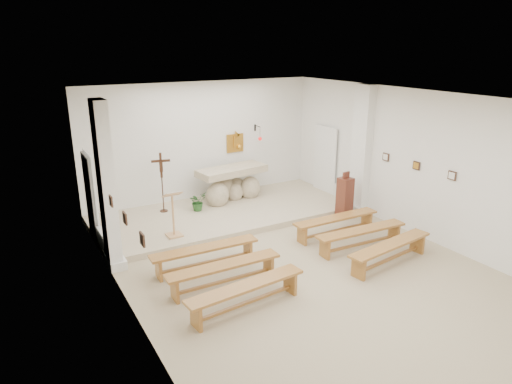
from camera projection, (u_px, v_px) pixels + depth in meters
ground at (300, 267)px, 9.61m from camera, size 7.00×10.00×0.00m
wall_left at (127, 220)px, 7.42m from camera, size 0.02×10.00×3.50m
wall_right at (424, 166)px, 10.71m from camera, size 0.02×10.00×3.50m
wall_back at (202, 143)px, 13.18m from camera, size 7.00×0.02×3.50m
ceiling at (305, 100)px, 8.52m from camera, size 7.00×10.00×0.02m
sanctuary_platform at (226, 213)px, 12.47m from camera, size 6.98×3.00×0.15m
pilaster_left at (106, 187)px, 9.12m from camera, size 0.26×0.55×3.50m
pilaster_right at (362, 150)px, 12.31m from camera, size 0.26×0.55×3.50m
gold_wall_relief at (235, 143)px, 13.68m from camera, size 0.55×0.04×0.55m
sanctuary_lamp at (259, 137)px, 13.76m from camera, size 0.11×0.36×0.44m
station_frame_left_front at (142, 239)px, 6.77m from camera, size 0.03×0.20×0.20m
station_frame_left_mid at (125, 218)px, 7.60m from camera, size 0.03×0.20×0.20m
station_frame_left_rear at (111, 201)px, 8.42m from camera, size 0.03×0.20×0.20m
station_frame_right_front at (452, 176)px, 10.05m from camera, size 0.03×0.20×0.20m
station_frame_right_mid at (416, 166)px, 10.88m from camera, size 0.03×0.20×0.20m
station_frame_right_rear at (386, 157)px, 11.70m from camera, size 0.03×0.20×0.20m
radiator_left at (103, 243)px, 10.13m from camera, size 0.10×0.85×0.52m
radiator_right at (343, 195)px, 13.37m from camera, size 0.10×0.85×0.52m
altar at (231, 186)px, 13.24m from camera, size 2.12×1.04×1.05m
lectern at (173, 214)px, 10.63m from camera, size 0.42×0.36×1.15m
crucifix_stand at (162, 178)px, 12.10m from camera, size 0.49×0.21×1.63m
potted_plant at (198, 201)px, 12.39m from camera, size 0.58×0.54×0.51m
donation_pedestal at (345, 197)px, 12.23m from camera, size 0.38×0.38×1.27m
bench_left_front at (205, 252)px, 9.46m from camera, size 2.32×0.44×0.49m
bench_right_front at (336, 221)px, 11.10m from camera, size 2.31×0.39×0.49m
bench_left_second at (224, 270)px, 8.73m from camera, size 2.31×0.39×0.49m
bench_right_second at (361, 234)px, 10.36m from camera, size 2.32×0.48×0.49m
bench_left_third at (246, 291)px, 7.99m from camera, size 2.33×0.58×0.49m
bench_right_third at (390, 249)px, 9.63m from camera, size 2.33×0.67×0.49m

